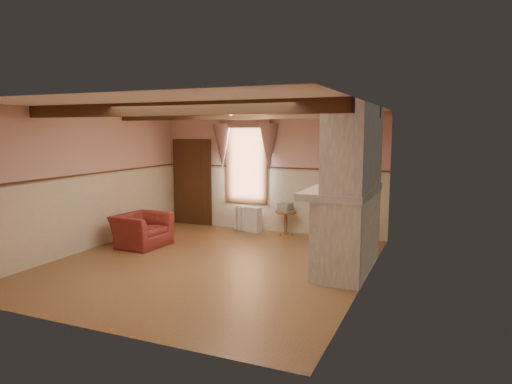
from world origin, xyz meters
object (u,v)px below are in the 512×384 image
at_px(bowl, 342,185).
at_px(mantel_clock, 352,177).
at_px(armchair, 142,230).
at_px(side_table, 286,223).
at_px(radiator, 248,219).
at_px(oil_lamp, 350,176).

height_order(bowl, mantel_clock, mantel_clock).
distance_m(armchair, side_table, 3.22).
xyz_separation_m(radiator, bowl, (2.69, -2.12, 1.16)).
bearing_deg(side_table, radiator, 180.00).
height_order(radiator, oil_lamp, oil_lamp).
relative_size(armchair, radiator, 1.48).
xyz_separation_m(side_table, mantel_clock, (1.74, -1.30, 1.25)).
relative_size(armchair, side_table, 1.88).
height_order(side_table, oil_lamp, oil_lamp).
relative_size(bowl, mantel_clock, 1.44).
bearing_deg(mantel_clock, side_table, 143.37).
relative_size(radiator, mantel_clock, 2.92).
bearing_deg(armchair, oil_lamp, -76.28).
xyz_separation_m(bowl, oil_lamp, (0.00, 0.65, 0.10)).
xyz_separation_m(armchair, bowl, (4.15, 0.02, 1.13)).
height_order(mantel_clock, oil_lamp, oil_lamp).
bearing_deg(oil_lamp, radiator, 151.49).
bearing_deg(radiator, side_table, 16.58).
height_order(armchair, side_table, armchair).
xyz_separation_m(radiator, mantel_clock, (2.69, -1.30, 1.22)).
distance_m(radiator, oil_lamp, 3.31).
height_order(bowl, oil_lamp, oil_lamp).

